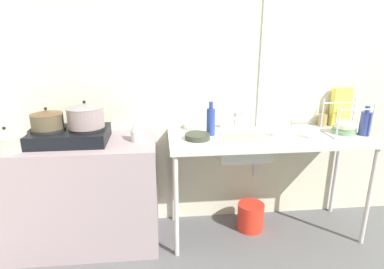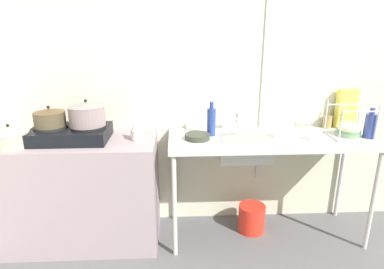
{
  "view_description": "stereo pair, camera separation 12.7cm",
  "coord_description": "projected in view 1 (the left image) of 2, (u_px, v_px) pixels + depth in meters",
  "views": [
    {
      "loc": [
        -1.0,
        -1.29,
        1.72
      ],
      "look_at": [
        -0.75,
        1.17,
        0.94
      ],
      "focal_mm": 30.23,
      "sensor_mm": 36.0,
      "label": 1
    },
    {
      "loc": [
        -0.87,
        -1.3,
        1.72
      ],
      "look_at": [
        -0.75,
        1.17,
        0.94
      ],
      "focal_mm": 30.23,
      "sensor_mm": 36.0,
      "label": 2
    }
  ],
  "objects": [
    {
      "name": "pot_on_right_burner",
      "position": [
        86.0,
        115.0,
        2.46
      ],
      "size": [
        0.28,
        0.28,
        0.21
      ],
      "color": "gray",
      "rests_on": "stove"
    },
    {
      "name": "frying_pan",
      "position": [
        198.0,
        136.0,
        2.58
      ],
      "size": [
        0.2,
        0.2,
        0.04
      ],
      "primitive_type": "cylinder",
      "color": "#303529",
      "rests_on": "counter_sink"
    },
    {
      "name": "faucet",
      "position": [
        236.0,
        115.0,
        2.73
      ],
      "size": [
        0.11,
        0.07,
        0.22
      ],
      "color": "#BABCBA",
      "rests_on": "counter_sink"
    },
    {
      "name": "small_bowl_on_drainboard",
      "position": [
        281.0,
        134.0,
        2.66
      ],
      "size": [
        0.15,
        0.15,
        0.04
      ],
      "primitive_type": "cylinder",
      "color": "white",
      "rests_on": "counter_sink"
    },
    {
      "name": "pot_on_left_burner",
      "position": [
        47.0,
        119.0,
        2.44
      ],
      "size": [
        0.24,
        0.24,
        0.16
      ],
      "color": "#4D4330",
      "rests_on": "stove"
    },
    {
      "name": "cereal_box",
      "position": [
        341.0,
        107.0,
        2.92
      ],
      "size": [
        0.18,
        0.08,
        0.34
      ],
      "primitive_type": "cube",
      "rotation": [
        0.0,
        0.0,
        0.11
      ],
      "color": "#DAC84A",
      "rests_on": "counter_sink"
    },
    {
      "name": "utensil_jar",
      "position": [
        322.0,
        120.0,
        2.93
      ],
      "size": [
        0.08,
        0.08,
        0.21
      ],
      "color": "olive",
      "rests_on": "counter_sink"
    },
    {
      "name": "sink_basin",
      "position": [
        244.0,
        147.0,
        2.66
      ],
      "size": [
        0.42,
        0.31,
        0.18
      ],
      "primitive_type": "cube",
      "color": "#BABCBA",
      "rests_on": "counter_sink"
    },
    {
      "name": "dish_rack",
      "position": [
        345.0,
        128.0,
        2.69
      ],
      "size": [
        0.3,
        0.28,
        0.28
      ],
      "color": "#B0B3C0",
      "rests_on": "counter_sink"
    },
    {
      "name": "bottle_by_sink",
      "position": [
        211.0,
        121.0,
        2.65
      ],
      "size": [
        0.07,
        0.07,
        0.28
      ],
      "color": "navy",
      "rests_on": "counter_sink"
    },
    {
      "name": "wall_metal_strip",
      "position": [
        263.0,
        59.0,
        2.76
      ],
      "size": [
        0.05,
        0.01,
        2.18
      ],
      "primitive_type": "cube",
      "color": "#BABCBA"
    },
    {
      "name": "stove",
      "position": [
        69.0,
        135.0,
        2.49
      ],
      "size": [
        0.6,
        0.39,
        0.12
      ],
      "color": "black",
      "rests_on": "counter_concrete"
    },
    {
      "name": "percolator",
      "position": [
        137.0,
        131.0,
        2.52
      ],
      "size": [
        0.1,
        0.1,
        0.17
      ],
      "color": "beige",
      "rests_on": "counter_concrete"
    },
    {
      "name": "counter_concrete",
      "position": [
        82.0,
        194.0,
        2.65
      ],
      "size": [
        1.23,
        0.6,
        0.9
      ],
      "primitive_type": "cube",
      "color": "gray",
      "rests_on": "ground"
    },
    {
      "name": "counter_sink",
      "position": [
        269.0,
        143.0,
        2.68
      ],
      "size": [
        1.66,
        0.6,
        0.9
      ],
      "color": "#BABCBA",
      "rests_on": "ground"
    },
    {
      "name": "bottle_by_rack",
      "position": [
        365.0,
        124.0,
        2.62
      ],
      "size": [
        0.08,
        0.08,
        0.26
      ],
      "color": "navy",
      "rests_on": "counter_sink"
    },
    {
      "name": "wall_back",
      "position": [
        271.0,
        74.0,
        2.87
      ],
      "size": [
        5.48,
        0.1,
        2.73
      ],
      "primitive_type": "cube",
      "color": "beige",
      "rests_on": "ground"
    },
    {
      "name": "bucket_on_floor",
      "position": [
        251.0,
        216.0,
        2.93
      ],
      "size": [
        0.24,
        0.24,
        0.25
      ],
      "primitive_type": "cylinder",
      "color": "red",
      "rests_on": "ground"
    },
    {
      "name": "cup_by_rack",
      "position": [
        313.0,
        133.0,
        2.59
      ],
      "size": [
        0.08,
        0.08,
        0.09
      ],
      "primitive_type": "cylinder",
      "color": "white",
      "rests_on": "counter_sink"
    },
    {
      "name": "pot_beside_stove",
      "position": [
        6.0,
        140.0,
        2.32
      ],
      "size": [
        0.28,
        0.28,
        0.18
      ],
      "color": "#9C9B8E",
      "rests_on": "counter_concrete"
    }
  ]
}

